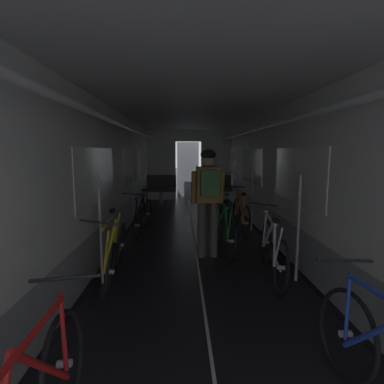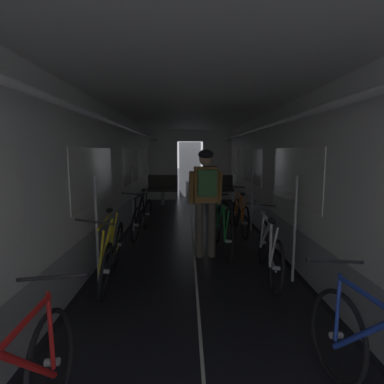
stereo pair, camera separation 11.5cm
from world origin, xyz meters
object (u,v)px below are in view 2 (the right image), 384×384
(bicycle_orange, at_px, (240,215))
(bicycle_black, at_px, (142,217))
(bench_seat_far_right, at_px, (218,187))
(bench_seat_far_left, at_px, (163,187))
(person_cyclist_aisle, at_px, (206,192))
(bicycle_white, at_px, (269,250))
(bicycle_yellow, at_px, (112,252))
(bicycle_green_in_aisle, at_px, (222,230))

(bicycle_orange, height_order, bicycle_black, bicycle_black)
(bench_seat_far_right, bearing_deg, bench_seat_far_left, 180.00)
(person_cyclist_aisle, bearing_deg, bicycle_white, -46.17)
(bicycle_black, height_order, person_cyclist_aisle, person_cyclist_aisle)
(bicycle_yellow, bearing_deg, bicycle_orange, 47.69)
(bicycle_black, xyz_separation_m, bicycle_green_in_aisle, (1.51, -1.08, 0.00))
(person_cyclist_aisle, bearing_deg, bicycle_black, 132.00)
(person_cyclist_aisle, bearing_deg, bicycle_yellow, -146.10)
(person_cyclist_aisle, bearing_deg, bench_seat_far_right, 81.87)
(bench_seat_far_left, relative_size, bench_seat_far_right, 1.00)
(bicycle_white, distance_m, bicycle_black, 2.96)
(bicycle_white, relative_size, bicycle_black, 1.00)
(bicycle_yellow, height_order, bicycle_orange, bicycle_yellow)
(bench_seat_far_left, height_order, bicycle_orange, bench_seat_far_left)
(bench_seat_far_right, relative_size, bicycle_orange, 0.58)
(bicycle_orange, xyz_separation_m, bicycle_black, (-2.03, -0.09, -0.00))
(bicycle_white, xyz_separation_m, bicycle_yellow, (-2.09, -0.04, -0.00))
(bicycle_yellow, bearing_deg, bench_seat_far_right, 71.19)
(bicycle_yellow, distance_m, bicycle_orange, 3.12)
(bench_seat_far_left, xyz_separation_m, bicycle_green_in_aisle, (1.38, -4.76, -0.18))
(bicycle_yellow, height_order, bicycle_black, bicycle_yellow)
(bench_seat_far_right, distance_m, bicycle_green_in_aisle, 4.79)
(bench_seat_far_left, distance_m, bench_seat_far_right, 1.80)
(person_cyclist_aisle, bearing_deg, bicycle_orange, 60.61)
(bench_seat_far_left, xyz_separation_m, bench_seat_far_right, (1.80, 0.00, 0.00))
(bicycle_orange, height_order, bicycle_green_in_aisle, bicycle_orange)
(bicycle_white, relative_size, bicycle_green_in_aisle, 1.00)
(bicycle_white, distance_m, bicycle_orange, 2.27)
(bench_seat_far_left, xyz_separation_m, person_cyclist_aisle, (1.08, -5.03, 0.50))
(bench_seat_far_right, distance_m, person_cyclist_aisle, 5.10)
(bicycle_yellow, distance_m, person_cyclist_aisle, 1.70)
(bicycle_orange, xyz_separation_m, person_cyclist_aisle, (-0.81, -1.44, 0.69))
(bench_seat_far_right, bearing_deg, bicycle_black, -117.70)
(bench_seat_far_left, bearing_deg, bicycle_yellow, -92.02)
(bench_seat_far_left, xyz_separation_m, bicycle_black, (-0.13, -3.68, -0.18))
(bicycle_green_in_aisle, bearing_deg, bicycle_black, 144.42)
(bench_seat_far_left, distance_m, bicycle_yellow, 5.90)
(bicycle_white, bearing_deg, person_cyclist_aisle, 133.83)
(bench_seat_far_right, xyz_separation_m, bicycle_orange, (0.09, -3.59, -0.18))
(bench_seat_far_left, bearing_deg, bench_seat_far_right, 0.00)
(bicycle_orange, xyz_separation_m, bicycle_green_in_aisle, (-0.51, -1.18, 0.00))
(bicycle_black, distance_m, bicycle_green_in_aisle, 1.86)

